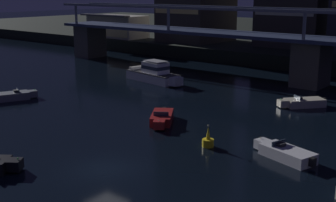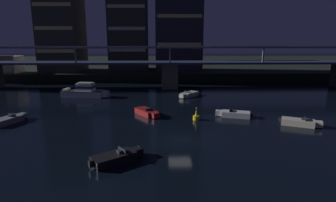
{
  "view_description": "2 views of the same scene",
  "coord_description": "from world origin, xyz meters",
  "px_view_note": "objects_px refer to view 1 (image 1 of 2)",
  "views": [
    {
      "loc": [
        21.05,
        -19.25,
        11.65
      ],
      "look_at": [
        -3.81,
        11.37,
        1.94
      ],
      "focal_mm": 48.44,
      "sensor_mm": 36.0,
      "label": 1
    },
    {
      "loc": [
        -2.12,
        -28.76,
        10.82
      ],
      "look_at": [
        -1.0,
        11.96,
        1.83
      ],
      "focal_mm": 29.75,
      "sensor_mm": 36.0,
      "label": 2
    }
  ],
  "objects_px": {
    "speedboat_mid_center": "(303,103)",
    "channel_buoy": "(208,141)",
    "river_bridge": "(312,50)",
    "speedboat_near_right": "(285,153)",
    "cabin_cruiser_near_left": "(154,74)",
    "speedboat_mid_left": "(12,96)",
    "waterfront_pavilion": "(117,26)",
    "speedboat_far_left": "(162,118)"
  },
  "relations": [
    {
      "from": "river_bridge",
      "to": "waterfront_pavilion",
      "type": "height_order",
      "value": "river_bridge"
    },
    {
      "from": "speedboat_far_left",
      "to": "channel_buoy",
      "type": "xyz_separation_m",
      "value": [
        6.9,
        -2.77,
        0.06
      ]
    },
    {
      "from": "speedboat_mid_center",
      "to": "speedboat_near_right",
      "type": "bearing_deg",
      "value": -71.45
    },
    {
      "from": "river_bridge",
      "to": "speedboat_mid_left",
      "type": "distance_m",
      "value": 35.47
    },
    {
      "from": "cabin_cruiser_near_left",
      "to": "speedboat_near_right",
      "type": "xyz_separation_m",
      "value": [
        25.25,
        -15.08,
        -0.64
      ]
    },
    {
      "from": "speedboat_near_right",
      "to": "channel_buoy",
      "type": "distance_m",
      "value": 5.81
    },
    {
      "from": "cabin_cruiser_near_left",
      "to": "speedboat_mid_center",
      "type": "distance_m",
      "value": 20.27
    },
    {
      "from": "speedboat_near_right",
      "to": "speedboat_far_left",
      "type": "height_order",
      "value": "same"
    },
    {
      "from": "speedboat_near_right",
      "to": "speedboat_mid_left",
      "type": "bearing_deg",
      "value": -175.93
    },
    {
      "from": "river_bridge",
      "to": "speedboat_mid_center",
      "type": "bearing_deg",
      "value": -71.37
    },
    {
      "from": "waterfront_pavilion",
      "to": "speedboat_far_left",
      "type": "height_order",
      "value": "waterfront_pavilion"
    },
    {
      "from": "speedboat_mid_center",
      "to": "channel_buoy",
      "type": "distance_m",
      "value": 16.28
    },
    {
      "from": "cabin_cruiser_near_left",
      "to": "speedboat_mid_center",
      "type": "bearing_deg",
      "value": -0.53
    },
    {
      "from": "speedboat_far_left",
      "to": "river_bridge",
      "type": "bearing_deg",
      "value": 80.18
    },
    {
      "from": "cabin_cruiser_near_left",
      "to": "speedboat_mid_left",
      "type": "height_order",
      "value": "cabin_cruiser_near_left"
    },
    {
      "from": "speedboat_near_right",
      "to": "speedboat_far_left",
      "type": "bearing_deg",
      "value": 173.68
    },
    {
      "from": "waterfront_pavilion",
      "to": "speedboat_mid_left",
      "type": "distance_m",
      "value": 45.76
    },
    {
      "from": "speedboat_near_right",
      "to": "channel_buoy",
      "type": "xyz_separation_m",
      "value": [
        -5.64,
        -1.38,
        0.06
      ]
    },
    {
      "from": "speedboat_far_left",
      "to": "cabin_cruiser_near_left",
      "type": "bearing_deg",
      "value": 132.9
    },
    {
      "from": "cabin_cruiser_near_left",
      "to": "channel_buoy",
      "type": "height_order",
      "value": "cabin_cruiser_near_left"
    },
    {
      "from": "waterfront_pavilion",
      "to": "speedboat_mid_left",
      "type": "height_order",
      "value": "waterfront_pavilion"
    },
    {
      "from": "waterfront_pavilion",
      "to": "speedboat_far_left",
      "type": "bearing_deg",
      "value": -40.63
    },
    {
      "from": "waterfront_pavilion",
      "to": "river_bridge",
      "type": "bearing_deg",
      "value": -14.64
    },
    {
      "from": "cabin_cruiser_near_left",
      "to": "speedboat_mid_left",
      "type": "relative_size",
      "value": 1.85
    },
    {
      "from": "speedboat_mid_center",
      "to": "speedboat_mid_left",
      "type": "bearing_deg",
      "value": -146.45
    },
    {
      "from": "river_bridge",
      "to": "speedboat_near_right",
      "type": "xyz_separation_m",
      "value": [
        8.43,
        -25.08,
        -4.04
      ]
    },
    {
      "from": "river_bridge",
      "to": "waterfront_pavilion",
      "type": "distance_m",
      "value": 47.13
    },
    {
      "from": "speedboat_far_left",
      "to": "waterfront_pavilion",
      "type": "bearing_deg",
      "value": 139.37
    },
    {
      "from": "river_bridge",
      "to": "speedboat_far_left",
      "type": "height_order",
      "value": "river_bridge"
    },
    {
      "from": "river_bridge",
      "to": "channel_buoy",
      "type": "distance_m",
      "value": 26.91
    },
    {
      "from": "speedboat_mid_center",
      "to": "river_bridge",
      "type": "bearing_deg",
      "value": 108.63
    },
    {
      "from": "speedboat_mid_center",
      "to": "speedboat_far_left",
      "type": "distance_m",
      "value": 15.46
    },
    {
      "from": "speedboat_near_right",
      "to": "speedboat_far_left",
      "type": "distance_m",
      "value": 12.61
    },
    {
      "from": "channel_buoy",
      "to": "speedboat_far_left",
      "type": "bearing_deg",
      "value": 158.13
    },
    {
      "from": "speedboat_mid_left",
      "to": "speedboat_far_left",
      "type": "height_order",
      "value": "same"
    },
    {
      "from": "speedboat_near_right",
      "to": "speedboat_mid_center",
      "type": "bearing_deg",
      "value": 108.55
    },
    {
      "from": "river_bridge",
      "to": "speedboat_mid_left",
      "type": "xyz_separation_m",
      "value": [
        -22.31,
        -27.27,
        -4.04
      ]
    },
    {
      "from": "speedboat_mid_center",
      "to": "channel_buoy",
      "type": "xyz_separation_m",
      "value": [
        -0.64,
        -16.27,
        0.06
      ]
    },
    {
      "from": "speedboat_mid_center",
      "to": "cabin_cruiser_near_left",
      "type": "bearing_deg",
      "value": 179.47
    },
    {
      "from": "speedboat_far_left",
      "to": "channel_buoy",
      "type": "bearing_deg",
      "value": -21.87
    },
    {
      "from": "speedboat_near_right",
      "to": "waterfront_pavilion",
      "type": "bearing_deg",
      "value": 145.6
    },
    {
      "from": "cabin_cruiser_near_left",
      "to": "channel_buoy",
      "type": "bearing_deg",
      "value": -40.0
    }
  ]
}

